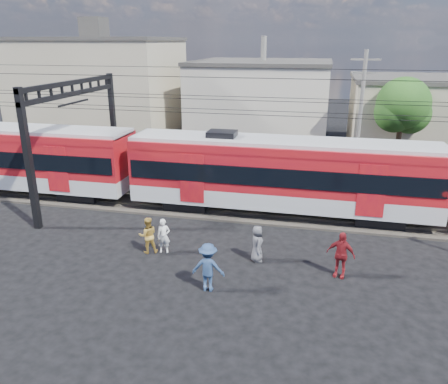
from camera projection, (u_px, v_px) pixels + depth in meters
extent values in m
plane|color=black|center=(212.00, 287.00, 16.85)|extent=(120.00, 120.00, 0.00)
cube|color=#2D2823|center=(248.00, 211.00, 24.20)|extent=(70.00, 3.40, 0.12)
cube|color=#59544C|center=(245.00, 214.00, 23.47)|extent=(70.00, 0.12, 0.12)
cube|color=#59544C|center=(250.00, 204.00, 24.85)|extent=(70.00, 0.12, 0.12)
cube|color=black|center=(85.00, 193.00, 26.19)|extent=(2.40, 2.20, 0.70)
cube|color=#ABADB3|center=(8.00, 175.00, 27.00)|extent=(16.00, 3.00, 0.90)
cube|color=maroon|center=(4.00, 149.00, 26.46)|extent=(16.00, 3.00, 2.40)
cube|color=black|center=(5.00, 153.00, 26.54)|extent=(15.68, 3.08, 0.95)
cube|color=#ABADB3|center=(1.00, 128.00, 26.05)|extent=(16.00, 2.60, 0.25)
cube|color=black|center=(189.00, 201.00, 24.81)|extent=(2.40, 2.20, 0.70)
cube|color=black|center=(378.00, 216.00, 22.66)|extent=(2.40, 2.20, 0.70)
cube|color=#ABADB3|center=(280.00, 195.00, 23.48)|extent=(16.00, 3.00, 0.90)
cube|color=maroon|center=(281.00, 165.00, 22.93)|extent=(16.00, 3.00, 2.40)
cube|color=black|center=(281.00, 170.00, 23.02)|extent=(15.68, 3.08, 0.95)
cube|color=#ABADB3|center=(282.00, 142.00, 22.52)|extent=(16.00, 2.60, 0.25)
cube|color=black|center=(29.00, 161.00, 21.02)|extent=(0.30, 0.30, 7.00)
cube|color=black|center=(114.00, 127.00, 29.31)|extent=(0.30, 0.30, 7.00)
cube|color=black|center=(72.00, 83.00, 24.08)|extent=(0.25, 9.30, 0.25)
cube|color=black|center=(73.00, 94.00, 24.28)|extent=(0.25, 9.30, 0.25)
cylinder|color=black|center=(247.00, 115.00, 21.77)|extent=(70.00, 0.03, 0.03)
cylinder|color=black|center=(252.00, 111.00, 23.06)|extent=(70.00, 0.03, 0.03)
cylinder|color=black|center=(248.00, 100.00, 21.54)|extent=(70.00, 0.03, 0.03)
cylinder|color=black|center=(252.00, 97.00, 22.83)|extent=(70.00, 0.03, 0.03)
cylinder|color=black|center=(237.00, 78.00, 18.53)|extent=(70.00, 0.03, 0.03)
cylinder|color=black|center=(261.00, 68.00, 24.98)|extent=(70.00, 0.03, 0.03)
cube|color=tan|center=(100.00, 91.00, 41.04)|extent=(14.00, 10.00, 9.00)
cube|color=#3F3D3A|center=(95.00, 39.00, 39.52)|extent=(14.28, 10.20, 0.30)
cube|color=#BBB1A3|center=(262.00, 102.00, 40.99)|extent=(12.00, 12.00, 7.00)
cube|color=#3F3D3A|center=(263.00, 62.00, 39.79)|extent=(12.24, 12.24, 0.30)
cylinder|color=slate|center=(360.00, 119.00, 28.01)|extent=(0.24, 0.24, 8.50)
cube|color=slate|center=(366.00, 59.00, 26.81)|extent=(1.80, 0.12, 0.12)
cube|color=slate|center=(364.00, 73.00, 27.07)|extent=(1.40, 0.12, 0.12)
cylinder|color=#382619|center=(398.00, 146.00, 30.90)|extent=(0.36, 0.36, 3.92)
sphere|color=#1B4614|center=(403.00, 104.00, 29.93)|extent=(3.64, 3.64, 3.64)
sphere|color=#1B4614|center=(410.00, 114.00, 30.31)|extent=(2.80, 2.80, 2.80)
imported|color=white|center=(164.00, 236.00, 19.38)|extent=(0.65, 0.50, 1.57)
imported|color=gold|center=(148.00, 235.00, 19.34)|extent=(1.01, 0.93, 1.67)
imported|color=navy|center=(208.00, 267.00, 16.34)|extent=(1.26, 0.75, 1.92)
imported|color=maroon|center=(341.00, 255.00, 17.30)|extent=(1.22, 0.76, 1.93)
imported|color=#525156|center=(257.00, 244.00, 18.60)|extent=(0.75, 0.92, 1.61)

